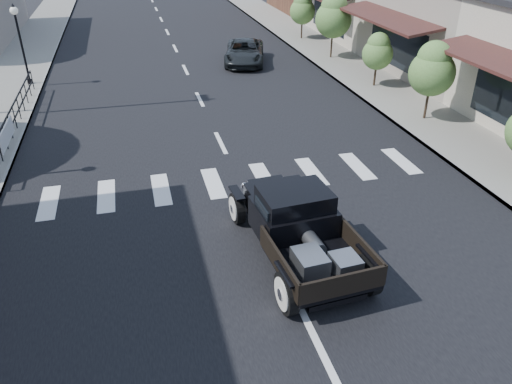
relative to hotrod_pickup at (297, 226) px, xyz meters
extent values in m
plane|color=black|center=(-0.51, 0.14, -0.86)|extent=(120.00, 120.00, 0.00)
cube|color=black|center=(-0.51, 15.14, -0.85)|extent=(14.00, 80.00, 0.02)
cube|color=gray|center=(-9.01, 15.14, -0.79)|extent=(3.00, 80.00, 0.15)
cube|color=gray|center=(7.99, 15.14, -0.79)|extent=(3.00, 80.00, 0.15)
cube|color=gray|center=(14.49, 13.14, 1.39)|extent=(10.00, 9.00, 4.50)
cube|color=beige|center=(14.49, 22.14, 1.39)|extent=(10.00, 9.00, 4.50)
imported|color=black|center=(2.86, 17.69, -0.24)|extent=(3.14, 4.82, 1.23)
camera|label=1|loc=(-3.39, -9.31, 6.42)|focal=35.00mm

